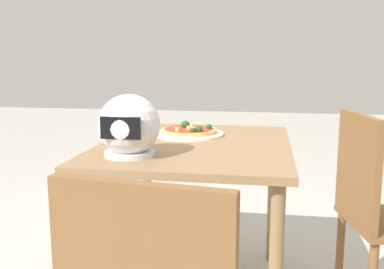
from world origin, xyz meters
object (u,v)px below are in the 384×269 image
object	(u,v)px
pizza	(189,130)
motorcycle_helmet	(129,127)
chair_side	(377,207)
dining_table	(195,164)

from	to	relation	value
pizza	motorcycle_helmet	distance (m)	0.51
pizza	chair_side	world-z (taller)	chair_side
motorcycle_helmet	chair_side	distance (m)	1.08
motorcycle_helmet	chair_side	size ratio (longest dim) A/B	0.27
motorcycle_helmet	chair_side	xyz separation A→B (m)	(-0.99, -0.25, -0.36)
chair_side	dining_table	bearing A→B (deg)	-3.38
pizza	chair_side	bearing A→B (deg)	164.72
dining_table	motorcycle_helmet	xyz separation A→B (m)	(0.21, 0.30, 0.21)
dining_table	pizza	bearing A→B (deg)	-71.84
dining_table	motorcycle_helmet	world-z (taller)	motorcycle_helmet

